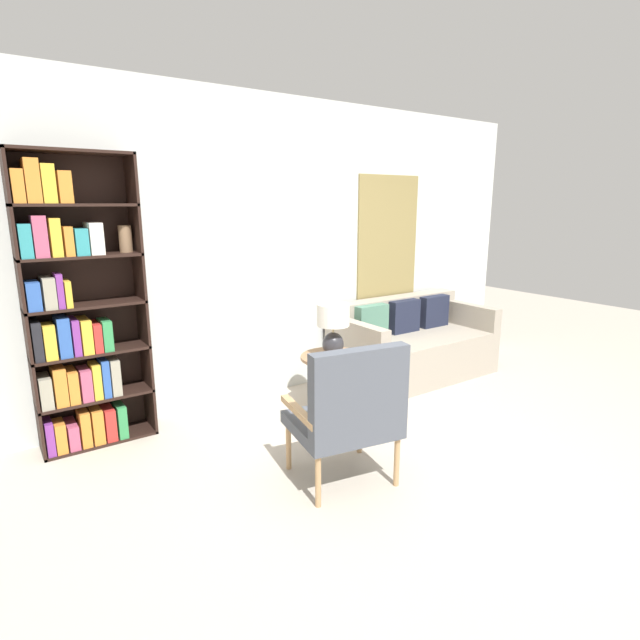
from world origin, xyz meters
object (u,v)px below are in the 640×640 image
object	(u,v)px
table_lamp	(333,325)
side_table	(333,361)
bookshelf	(75,317)
couch	(411,346)
armchair	(350,408)

from	to	relation	value
table_lamp	side_table	bearing A→B (deg)	-79.94
side_table	bookshelf	bearing A→B (deg)	162.42
couch	side_table	size ratio (longest dim) A/B	3.04
armchair	side_table	xyz separation A→B (m)	(0.59, 0.99, -0.07)
bookshelf	armchair	xyz separation A→B (m)	(1.26, -1.58, -0.45)
bookshelf	table_lamp	bearing A→B (deg)	-17.47
armchair	bookshelf	bearing A→B (deg)	128.58
side_table	armchair	bearing A→B (deg)	-120.99
couch	table_lamp	size ratio (longest dim) A/B	3.77
armchair	couch	distance (m)	2.28
bookshelf	armchair	world-z (taller)	bookshelf
couch	side_table	bearing A→B (deg)	-165.19
couch	side_table	distance (m)	1.30
armchair	table_lamp	xyz separation A→B (m)	(0.59, 0.99, 0.25)
armchair	couch	size ratio (longest dim) A/B	0.56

